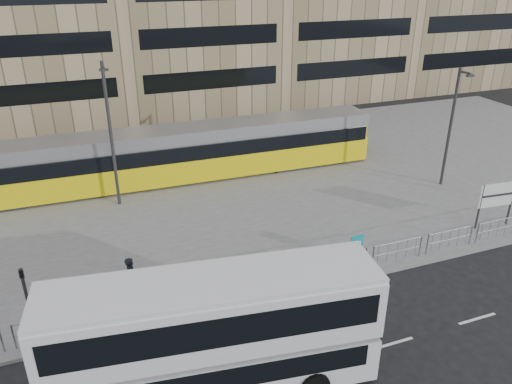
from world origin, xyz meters
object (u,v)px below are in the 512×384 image
object	(u,v)px
double_decker_bus	(214,331)
pedestrian	(132,278)
station_sign	(497,197)
ad_panel	(356,246)
lamp_post_west	(110,130)
tram	(155,157)
traffic_light_west	(27,296)
lamp_post_east	(452,123)

from	to	relation	value
double_decker_bus	pedestrian	world-z (taller)	double_decker_bus
double_decker_bus	station_sign	bearing A→B (deg)	24.67
station_sign	ad_panel	world-z (taller)	station_sign
pedestrian	lamp_post_west	distance (m)	9.86
station_sign	tram	bearing A→B (deg)	147.10
traffic_light_west	pedestrian	bearing A→B (deg)	13.80
lamp_post_west	lamp_post_east	distance (m)	19.77
pedestrian	lamp_post_west	bearing A→B (deg)	1.41
lamp_post_east	pedestrian	bearing A→B (deg)	-166.24
pedestrian	lamp_post_east	world-z (taller)	lamp_post_east
double_decker_bus	lamp_post_west	xyz separation A→B (m)	(-1.36, 14.86, 2.32)
tram	pedestrian	world-z (taller)	tram
double_decker_bus	lamp_post_west	world-z (taller)	lamp_post_west
station_sign	pedestrian	bearing A→B (deg)	-176.43
double_decker_bus	lamp_post_west	size ratio (longest dim) A/B	1.32
traffic_light_west	ad_panel	bearing A→B (deg)	-4.02
tram	pedestrian	bearing A→B (deg)	-104.11
station_sign	ad_panel	xyz separation A→B (m)	(-8.49, -0.35, -0.94)
lamp_post_west	double_decker_bus	bearing A→B (deg)	-84.79
ad_panel	pedestrian	size ratio (longest dim) A/B	0.70
double_decker_bus	lamp_post_east	xyz separation A→B (m)	(17.92, 10.50, 1.87)
ad_panel	lamp_post_east	size ratio (longest dim) A/B	0.18
pedestrian	lamp_post_east	bearing A→B (deg)	-71.58
tram	pedestrian	xyz separation A→B (m)	(-3.14, -11.59, -0.75)
ad_panel	lamp_post_west	size ratio (longest dim) A/B	0.16
double_decker_bus	traffic_light_west	bearing A→B (deg)	150.36
ad_panel	lamp_post_west	distance (m)	14.38
ad_panel	pedestrian	distance (m)	10.15
double_decker_bus	station_sign	xyz separation A→B (m)	(16.72, 5.14, -0.41)
tram	traffic_light_west	bearing A→B (deg)	-117.04
double_decker_bus	tram	world-z (taller)	double_decker_bus
pedestrian	lamp_post_west	xyz separation A→B (m)	(0.52, 9.20, 3.49)
ad_panel	lamp_post_west	world-z (taller)	lamp_post_west
lamp_post_west	lamp_post_east	xyz separation A→B (m)	(19.28, -4.36, -0.44)
pedestrian	lamp_post_east	xyz separation A→B (m)	(19.80, 4.85, 3.04)
station_sign	double_decker_bus	bearing A→B (deg)	-157.76
lamp_post_west	lamp_post_east	bearing A→B (deg)	-12.73
ad_panel	tram	bearing A→B (deg)	111.99
pedestrian	lamp_post_west	size ratio (longest dim) A/B	0.23
double_decker_bus	station_sign	world-z (taller)	double_decker_bus
tram	lamp_post_west	xyz separation A→B (m)	(-2.62, -2.39, 2.74)
pedestrian	traffic_light_west	bearing A→B (deg)	114.53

